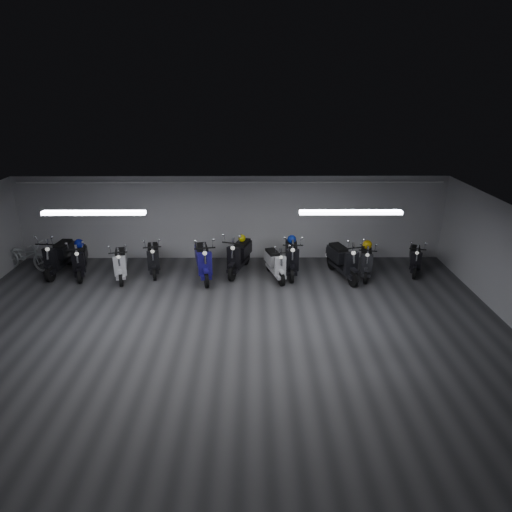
{
  "coord_description": "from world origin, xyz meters",
  "views": [
    {
      "loc": [
        0.71,
        -8.85,
        5.55
      ],
      "look_at": [
        0.79,
        2.5,
        1.05
      ],
      "focal_mm": 30.66,
      "sensor_mm": 36.0,
      "label": 1
    }
  ],
  "objects_px": {
    "scooter_1": "(80,255)",
    "scooter_3": "(153,253)",
    "scooter_0": "(58,251)",
    "helmet_2": "(242,238)",
    "helmet_1": "(79,244)",
    "scooter_6": "(275,259)",
    "helmet_3": "(292,239)",
    "scooter_2": "(120,258)",
    "scooter_8": "(343,255)",
    "bicycle": "(25,253)",
    "scooter_5": "(239,250)",
    "scooter_10": "(416,254)",
    "scooter_7": "(292,252)",
    "scooter_4": "(203,255)",
    "scooter_9": "(366,256)",
    "helmet_0": "(367,245)"
  },
  "relations": [
    {
      "from": "scooter_2",
      "to": "scooter_1",
      "type": "bearing_deg",
      "value": 156.74
    },
    {
      "from": "scooter_10",
      "to": "helmet_2",
      "type": "relative_size",
      "value": 6.7
    },
    {
      "from": "scooter_4",
      "to": "bicycle",
      "type": "xyz_separation_m",
      "value": [
        -5.7,
        0.69,
        -0.17
      ]
    },
    {
      "from": "scooter_0",
      "to": "helmet_2",
      "type": "relative_size",
      "value": 8.22
    },
    {
      "from": "scooter_1",
      "to": "helmet_1",
      "type": "height_order",
      "value": "scooter_1"
    },
    {
      "from": "scooter_0",
      "to": "scooter_7",
      "type": "height_order",
      "value": "scooter_0"
    },
    {
      "from": "helmet_3",
      "to": "scooter_2",
      "type": "bearing_deg",
      "value": -173.6
    },
    {
      "from": "scooter_2",
      "to": "scooter_3",
      "type": "distance_m",
      "value": 0.99
    },
    {
      "from": "scooter_3",
      "to": "scooter_8",
      "type": "xyz_separation_m",
      "value": [
        5.81,
        -0.42,
        0.09
      ]
    },
    {
      "from": "scooter_2",
      "to": "scooter_0",
      "type": "bearing_deg",
      "value": 154.91
    },
    {
      "from": "scooter_2",
      "to": "scooter_5",
      "type": "bearing_deg",
      "value": -6.4
    },
    {
      "from": "bicycle",
      "to": "helmet_1",
      "type": "bearing_deg",
      "value": -79.57
    },
    {
      "from": "scooter_1",
      "to": "bicycle",
      "type": "bearing_deg",
      "value": 151.31
    },
    {
      "from": "scooter_3",
      "to": "helmet_2",
      "type": "distance_m",
      "value": 2.79
    },
    {
      "from": "scooter_8",
      "to": "helmet_3",
      "type": "xyz_separation_m",
      "value": [
        -1.51,
        0.58,
        0.3
      ]
    },
    {
      "from": "scooter_8",
      "to": "scooter_0",
      "type": "bearing_deg",
      "value": 160.29
    },
    {
      "from": "scooter_4",
      "to": "helmet_3",
      "type": "bearing_deg",
      "value": -0.18
    },
    {
      "from": "scooter_2",
      "to": "scooter_8",
      "type": "relative_size",
      "value": 0.87
    },
    {
      "from": "scooter_9",
      "to": "helmet_1",
      "type": "relative_size",
      "value": 5.99
    },
    {
      "from": "scooter_6",
      "to": "scooter_8",
      "type": "xyz_separation_m",
      "value": [
        2.05,
        0.03,
        0.11
      ]
    },
    {
      "from": "scooter_3",
      "to": "helmet_0",
      "type": "bearing_deg",
      "value": -12.74
    },
    {
      "from": "scooter_9",
      "to": "bicycle",
      "type": "relative_size",
      "value": 0.96
    },
    {
      "from": "helmet_0",
      "to": "scooter_8",
      "type": "bearing_deg",
      "value": -155.72
    },
    {
      "from": "scooter_4",
      "to": "scooter_9",
      "type": "relative_size",
      "value": 1.17
    },
    {
      "from": "scooter_2",
      "to": "helmet_3",
      "type": "distance_m",
      "value": 5.25
    },
    {
      "from": "scooter_1",
      "to": "helmet_1",
      "type": "bearing_deg",
      "value": 90.0
    },
    {
      "from": "scooter_9",
      "to": "helmet_2",
      "type": "height_order",
      "value": "scooter_9"
    },
    {
      "from": "scooter_6",
      "to": "helmet_1",
      "type": "distance_m",
      "value": 6.06
    },
    {
      "from": "scooter_1",
      "to": "helmet_3",
      "type": "relative_size",
      "value": 6.47
    },
    {
      "from": "scooter_7",
      "to": "scooter_9",
      "type": "height_order",
      "value": "scooter_7"
    },
    {
      "from": "scooter_4",
      "to": "bicycle",
      "type": "relative_size",
      "value": 1.12
    },
    {
      "from": "scooter_5",
      "to": "scooter_6",
      "type": "distance_m",
      "value": 1.2
    },
    {
      "from": "scooter_7",
      "to": "scooter_9",
      "type": "bearing_deg",
      "value": -1.82
    },
    {
      "from": "helmet_0",
      "to": "scooter_6",
      "type": "bearing_deg",
      "value": -172.14
    },
    {
      "from": "scooter_1",
      "to": "bicycle",
      "type": "relative_size",
      "value": 0.99
    },
    {
      "from": "scooter_2",
      "to": "scooter_4",
      "type": "height_order",
      "value": "scooter_4"
    },
    {
      "from": "scooter_1",
      "to": "scooter_3",
      "type": "bearing_deg",
      "value": -9.96
    },
    {
      "from": "scooter_0",
      "to": "scooter_10",
      "type": "xyz_separation_m",
      "value": [
        11.07,
        -0.02,
        -0.13
      ]
    },
    {
      "from": "scooter_5",
      "to": "scooter_7",
      "type": "relative_size",
      "value": 1.02
    },
    {
      "from": "scooter_9",
      "to": "helmet_0",
      "type": "distance_m",
      "value": 0.38
    },
    {
      "from": "scooter_6",
      "to": "helmet_3",
      "type": "relative_size",
      "value": 6.27
    },
    {
      "from": "scooter_8",
      "to": "helmet_0",
      "type": "bearing_deg",
      "value": 7.28
    },
    {
      "from": "scooter_0",
      "to": "scooter_9",
      "type": "relative_size",
      "value": 1.14
    },
    {
      "from": "scooter_0",
      "to": "scooter_8",
      "type": "height_order",
      "value": "scooter_8"
    },
    {
      "from": "scooter_0",
      "to": "scooter_6",
      "type": "bearing_deg",
      "value": 0.77
    },
    {
      "from": "scooter_1",
      "to": "scooter_4",
      "type": "xyz_separation_m",
      "value": [
        3.79,
        -0.23,
        0.09
      ]
    },
    {
      "from": "scooter_3",
      "to": "scooter_4",
      "type": "bearing_deg",
      "value": -27.06
    },
    {
      "from": "scooter_0",
      "to": "scooter_4",
      "type": "relative_size",
      "value": 0.98
    },
    {
      "from": "scooter_4",
      "to": "scooter_5",
      "type": "height_order",
      "value": "scooter_4"
    },
    {
      "from": "scooter_3",
      "to": "scooter_10",
      "type": "relative_size",
      "value": 1.1
    }
  ]
}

